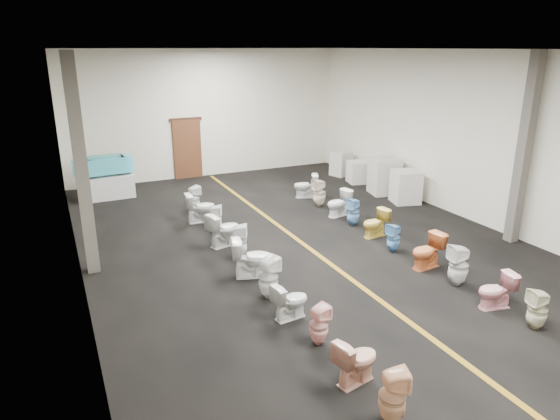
# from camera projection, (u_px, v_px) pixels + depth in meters

# --- Properties ---
(floor) EXTENTS (16.00, 16.00, 0.00)m
(floor) POSITION_uv_depth(u_px,v_px,m) (312.00, 250.00, 11.70)
(floor) COLOR black
(floor) RESTS_ON ground
(ceiling) EXTENTS (16.00, 16.00, 0.00)m
(ceiling) POSITION_uv_depth(u_px,v_px,m) (316.00, 49.00, 10.29)
(ceiling) COLOR black
(ceiling) RESTS_ON ground
(wall_back) EXTENTS (10.00, 0.00, 10.00)m
(wall_back) POSITION_uv_depth(u_px,v_px,m) (207.00, 114.00, 17.89)
(wall_back) COLOR beige
(wall_back) RESTS_ON ground
(wall_left) EXTENTS (0.00, 16.00, 16.00)m
(wall_left) POSITION_uv_depth(u_px,v_px,m) (71.00, 181.00, 8.99)
(wall_left) COLOR beige
(wall_left) RESTS_ON ground
(wall_right) EXTENTS (0.00, 16.00, 16.00)m
(wall_right) POSITION_uv_depth(u_px,v_px,m) (482.00, 139.00, 13.00)
(wall_right) COLOR beige
(wall_right) RESTS_ON ground
(aisle_stripe) EXTENTS (0.12, 15.60, 0.01)m
(aisle_stripe) POSITION_uv_depth(u_px,v_px,m) (312.00, 250.00, 11.70)
(aisle_stripe) COLOR #8E6214
(aisle_stripe) RESTS_ON floor
(back_door) EXTENTS (1.00, 0.10, 2.10)m
(back_door) POSITION_uv_depth(u_px,v_px,m) (187.00, 149.00, 17.89)
(back_door) COLOR #562D19
(back_door) RESTS_ON floor
(door_frame) EXTENTS (1.15, 0.08, 0.10)m
(door_frame) POSITION_uv_depth(u_px,v_px,m) (186.00, 119.00, 17.56)
(door_frame) COLOR #331C11
(door_frame) RESTS_ON back_door
(column_left) EXTENTS (0.25, 0.25, 4.50)m
(column_left) POSITION_uv_depth(u_px,v_px,m) (81.00, 168.00, 9.95)
(column_left) COLOR #59544C
(column_left) RESTS_ON floor
(column_right) EXTENTS (0.25, 0.25, 4.50)m
(column_right) POSITION_uv_depth(u_px,v_px,m) (524.00, 150.00, 11.61)
(column_right) COLOR #59544C
(column_right) RESTS_ON floor
(display_table) EXTENTS (1.65, 0.88, 0.72)m
(display_table) POSITION_uv_depth(u_px,v_px,m) (106.00, 187.00, 15.68)
(display_table) COLOR silver
(display_table) RESTS_ON floor
(bathtub) EXTENTS (1.85, 0.79, 0.55)m
(bathtub) POSITION_uv_depth(u_px,v_px,m) (104.00, 165.00, 15.46)
(bathtub) COLOR #45B6C9
(bathtub) RESTS_ON display_table
(appliance_crate_a) EXTENTS (0.94, 0.94, 0.99)m
(appliance_crate_a) POSITION_uv_depth(u_px,v_px,m) (406.00, 187.00, 15.17)
(appliance_crate_a) COLOR silver
(appliance_crate_a) RESTS_ON floor
(appliance_crate_b) EXTENTS (1.01, 1.01, 1.16)m
(appliance_crate_b) POSITION_uv_depth(u_px,v_px,m) (384.00, 176.00, 16.08)
(appliance_crate_b) COLOR beige
(appliance_crate_b) RESTS_ON floor
(appliance_crate_c) EXTENTS (0.80, 0.80, 0.76)m
(appliance_crate_c) POSITION_uv_depth(u_px,v_px,m) (358.00, 172.00, 17.43)
(appliance_crate_c) COLOR silver
(appliance_crate_c) RESTS_ON floor
(appliance_crate_d) EXTENTS (0.77, 0.77, 0.88)m
(appliance_crate_d) POSITION_uv_depth(u_px,v_px,m) (341.00, 164.00, 18.40)
(appliance_crate_d) COLOR beige
(appliance_crate_d) RESTS_ON floor
(toilet_left_1) EXTENTS (0.44, 0.44, 0.77)m
(toilet_left_1) POSITION_uv_depth(u_px,v_px,m) (392.00, 396.00, 6.24)
(toilet_left_1) COLOR #F5BB8F
(toilet_left_1) RESTS_ON floor
(toilet_left_2) EXTENTS (0.76, 0.53, 0.71)m
(toilet_left_2) POSITION_uv_depth(u_px,v_px,m) (356.00, 360.00, 7.01)
(toilet_left_2) COLOR #E3A388
(toilet_left_2) RESTS_ON floor
(toilet_left_3) EXTENTS (0.37, 0.37, 0.68)m
(toilet_left_3) POSITION_uv_depth(u_px,v_px,m) (319.00, 325.00, 7.93)
(toilet_left_3) COLOR beige
(toilet_left_3) RESTS_ON floor
(toilet_left_4) EXTENTS (0.70, 0.45, 0.67)m
(toilet_left_4) POSITION_uv_depth(u_px,v_px,m) (290.00, 301.00, 8.69)
(toilet_left_4) COLOR silver
(toilet_left_4) RESTS_ON floor
(toilet_left_5) EXTENTS (0.49, 0.48, 0.83)m
(toilet_left_5) POSITION_uv_depth(u_px,v_px,m) (269.00, 278.00, 9.38)
(toilet_left_5) COLOR white
(toilet_left_5) RESTS_ON floor
(toilet_left_6) EXTENTS (0.91, 0.67, 0.83)m
(toilet_left_6) POSITION_uv_depth(u_px,v_px,m) (252.00, 258.00, 10.26)
(toilet_left_6) COLOR white
(toilet_left_6) RESTS_ON floor
(toilet_left_7) EXTENTS (0.48, 0.48, 0.80)m
(toilet_left_7) POSITION_uv_depth(u_px,v_px,m) (239.00, 241.00, 11.18)
(toilet_left_7) COLOR white
(toilet_left_7) RESTS_ON floor
(toilet_left_8) EXTENTS (0.90, 0.66, 0.82)m
(toilet_left_8) POSITION_uv_depth(u_px,v_px,m) (224.00, 229.00, 11.87)
(toilet_left_8) COLOR white
(toilet_left_8) RESTS_ON floor
(toilet_left_9) EXTENTS (0.43, 0.43, 0.72)m
(toilet_left_9) POSITION_uv_depth(u_px,v_px,m) (215.00, 219.00, 12.77)
(toilet_left_9) COLOR white
(toilet_left_9) RESTS_ON floor
(toilet_left_10) EXTENTS (0.82, 0.50, 0.81)m
(toilet_left_10) POSITION_uv_depth(u_px,v_px,m) (200.00, 207.00, 13.50)
(toilet_left_10) COLOR silver
(toilet_left_10) RESTS_ON floor
(toilet_left_11) EXTENTS (0.43, 0.42, 0.75)m
(toilet_left_11) POSITION_uv_depth(u_px,v_px,m) (194.00, 199.00, 14.40)
(toilet_left_11) COLOR white
(toilet_left_11) RESTS_ON floor
(toilet_right_2) EXTENTS (0.39, 0.39, 0.72)m
(toilet_right_2) POSITION_uv_depth(u_px,v_px,m) (538.00, 309.00, 8.36)
(toilet_right_2) COLOR beige
(toilet_right_2) RESTS_ON floor
(toilet_right_3) EXTENTS (0.73, 0.51, 0.68)m
(toilet_right_3) POSITION_uv_depth(u_px,v_px,m) (496.00, 291.00, 9.03)
(toilet_right_3) COLOR #F0A3A9
(toilet_right_3) RESTS_ON floor
(toilet_right_4) EXTENTS (0.45, 0.45, 0.86)m
(toilet_right_4) POSITION_uv_depth(u_px,v_px,m) (459.00, 265.00, 9.88)
(toilet_right_4) COLOR white
(toilet_right_4) RESTS_ON floor
(toilet_right_5) EXTENTS (0.79, 0.51, 0.76)m
(toilet_right_5) POSITION_uv_depth(u_px,v_px,m) (427.00, 251.00, 10.67)
(toilet_right_5) COLOR orange
(toilet_right_5) RESTS_ON floor
(toilet_right_6) EXTENTS (0.37, 0.37, 0.69)m
(toilet_right_6) POSITION_uv_depth(u_px,v_px,m) (394.00, 238.00, 11.54)
(toilet_right_6) COLOR #64A4D9
(toilet_right_6) RESTS_ON floor
(toilet_right_7) EXTENTS (0.73, 0.47, 0.71)m
(toilet_right_7) POSITION_uv_depth(u_px,v_px,m) (375.00, 223.00, 12.45)
(toilet_right_7) COLOR #EAC94E
(toilet_right_7) RESTS_ON floor
(toilet_right_8) EXTENTS (0.42, 0.42, 0.76)m
(toilet_right_8) POSITION_uv_depth(u_px,v_px,m) (353.00, 212.00, 13.24)
(toilet_right_8) COLOR #79B1E3
(toilet_right_8) RESTS_ON floor
(toilet_right_9) EXTENTS (0.80, 0.55, 0.75)m
(toilet_right_9) POSITION_uv_depth(u_px,v_px,m) (339.00, 203.00, 13.97)
(toilet_right_9) COLOR white
(toilet_right_9) RESTS_ON floor
(toilet_right_10) EXTENTS (0.40, 0.39, 0.84)m
(toilet_right_10) POSITION_uv_depth(u_px,v_px,m) (319.00, 193.00, 14.80)
(toilet_right_10) COLOR #F2E3C8
(toilet_right_10) RESTS_ON floor
(toilet_right_11) EXTENTS (0.85, 0.68, 0.76)m
(toilet_right_11) POSITION_uv_depth(u_px,v_px,m) (306.00, 186.00, 15.70)
(toilet_right_11) COLOR white
(toilet_right_11) RESTS_ON floor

